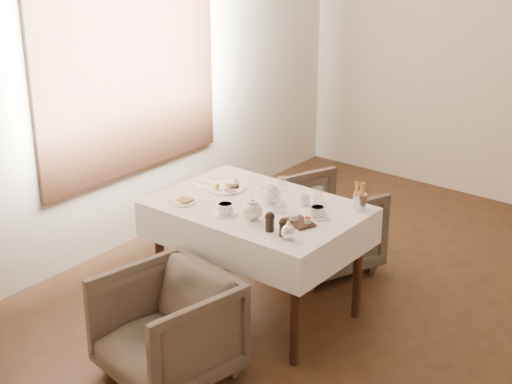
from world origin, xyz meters
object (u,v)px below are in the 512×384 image
at_px(table, 258,222).
at_px(breakfast_plate, 227,187).
at_px(armchair_far, 322,226).
at_px(armchair_near, 167,328).
at_px(teapot_centre, 271,193).

bearing_deg(table, breakfast_plate, 164.37).
xyz_separation_m(armchair_far, breakfast_plate, (-0.30, -0.70, 0.44)).
relative_size(armchair_near, teapot_centre, 4.10).
bearing_deg(table, teapot_centre, 59.13).
bearing_deg(table, armchair_far, 92.31).
xyz_separation_m(armchair_near, breakfast_plate, (-0.38, 0.97, 0.45)).
xyz_separation_m(table, armchair_near, (0.05, -0.88, -0.33)).
relative_size(armchair_far, teapot_centre, 4.23).
distance_m(breakfast_plate, teapot_centre, 0.38).
distance_m(table, teapot_centre, 0.20).
distance_m(table, armchair_far, 0.85).
height_order(armchair_near, armchair_far, armchair_far).
bearing_deg(armchair_near, table, 103.55).
bearing_deg(breakfast_plate, armchair_near, -89.53).
xyz_separation_m(armchair_near, teapot_centre, (-0.00, 0.96, 0.51)).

